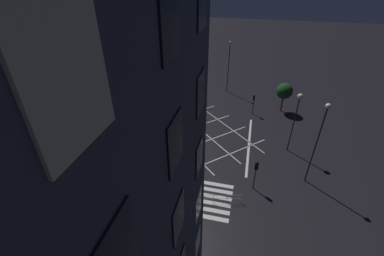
% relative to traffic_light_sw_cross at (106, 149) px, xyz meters
% --- Properties ---
extents(ground_plane, '(200.00, 200.00, 0.00)m').
position_rel_traffic_light_sw_cross_xyz_m(ground_plane, '(8.19, 8.51, -2.60)').
color(ground_plane, black).
extents(road_markings, '(20.11, 23.38, 0.01)m').
position_rel_traffic_light_sw_cross_xyz_m(road_markings, '(8.70, 1.56, -2.60)').
color(road_markings, silver).
rests_on(road_markings, ground_plane).
extents(traffic_light_sw_cross, '(0.36, 0.39, 3.64)m').
position_rel_traffic_light_sw_cross_xyz_m(traffic_light_sw_cross, '(0.00, 0.00, 0.00)').
color(traffic_light_sw_cross, black).
rests_on(traffic_light_sw_cross, ground_plane).
extents(traffic_light_nw_main, '(2.80, 0.36, 3.38)m').
position_rel_traffic_light_sw_cross_xyz_m(traffic_light_nw_main, '(1.31, 17.03, -0.11)').
color(traffic_light_nw_main, black).
rests_on(traffic_light_nw_main, ground_plane).
extents(traffic_light_median_south, '(0.36, 0.39, 4.49)m').
position_rel_traffic_light_sw_cross_xyz_m(traffic_light_median_south, '(8.00, -0.49, 0.59)').
color(traffic_light_median_south, black).
rests_on(traffic_light_median_south, ground_plane).
extents(traffic_light_sw_main, '(3.22, 0.36, 4.13)m').
position_rel_traffic_light_sw_cross_xyz_m(traffic_light_sw_main, '(1.23, -0.60, 0.47)').
color(traffic_light_sw_main, black).
rests_on(traffic_light_sw_main, ground_plane).
extents(traffic_light_ne_main, '(0.39, 0.36, 3.38)m').
position_rel_traffic_light_sw_cross_xyz_m(traffic_light_ne_main, '(16.14, 17.21, -0.19)').
color(traffic_light_ne_main, black).
rests_on(traffic_light_ne_main, ground_plane).
extents(traffic_light_se_cross, '(0.36, 0.39, 3.55)m').
position_rel_traffic_light_sw_cross_xyz_m(traffic_light_se_cross, '(16.95, 0.42, -0.06)').
color(traffic_light_se_cross, black).
rests_on(traffic_light_se_cross, ground_plane).
extents(street_lamp_east, '(0.51, 0.51, 9.66)m').
position_rel_traffic_light_sw_cross_xyz_m(street_lamp_east, '(22.57, 2.86, 4.05)').
color(street_lamp_east, black).
rests_on(street_lamp_east, ground_plane).
extents(street_lamp_west, '(0.64, 0.64, 8.06)m').
position_rel_traffic_light_sw_cross_xyz_m(street_lamp_west, '(21.05, 8.31, 3.70)').
color(street_lamp_west, black).
rests_on(street_lamp_west, ground_plane).
extents(street_lamp_far, '(0.44, 0.44, 9.45)m').
position_rel_traffic_light_sw_cross_xyz_m(street_lamp_far, '(11.06, 25.16, 3.43)').
color(street_lamp_far, black).
rests_on(street_lamp_far, ground_plane).
extents(street_tree_near, '(3.88, 3.88, 6.16)m').
position_rel_traffic_light_sw_cross_xyz_m(street_tree_near, '(-3.39, -2.90, 1.61)').
color(street_tree_near, '#38281C').
rests_on(street_tree_near, ground_plane).
extents(street_tree_far, '(2.57, 2.57, 4.84)m').
position_rel_traffic_light_sw_cross_xyz_m(street_tree_far, '(20.77, 19.45, 0.93)').
color(street_tree_far, '#38281C').
rests_on(street_tree_far, ground_plane).
extents(waiting_car, '(1.85, 4.23, 1.35)m').
position_rel_traffic_light_sw_cross_xyz_m(waiting_car, '(4.84, 19.22, -1.97)').
color(waiting_car, silver).
rests_on(waiting_car, ground_plane).
extents(pedestrian_railing, '(9.70, 2.36, 1.05)m').
position_rel_traffic_light_sw_cross_xyz_m(pedestrian_railing, '(10.98, -3.16, -1.93)').
color(pedestrian_railing, '#9EA0A5').
rests_on(pedestrian_railing, ground_plane).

